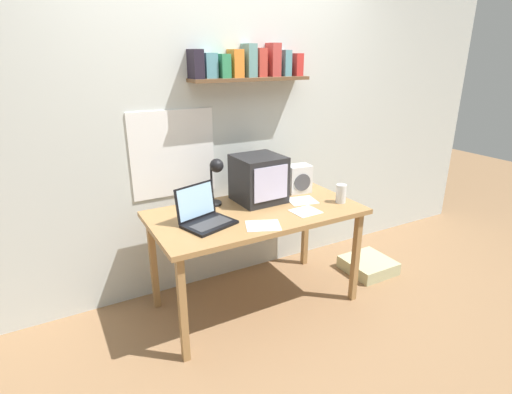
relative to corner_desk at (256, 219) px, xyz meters
name	(u,v)px	position (x,y,z in m)	size (l,w,h in m)	color
ground_plane	(256,302)	(0.00, 0.00, -0.69)	(12.00, 12.00, 0.00)	#906B49
back_wall	(223,121)	(0.00, 0.53, 0.62)	(5.60, 0.24, 2.60)	silver
corner_desk	(256,219)	(0.00, 0.00, 0.00)	(1.47, 0.77, 0.76)	#A27847
crt_monitor	(259,179)	(0.11, 0.17, 0.24)	(0.35, 0.35, 0.34)	#232326
laptop	(203,214)	(-0.41, -0.03, 0.13)	(0.37, 0.34, 0.25)	black
desk_lamp	(215,175)	(-0.21, 0.22, 0.30)	(0.14, 0.17, 0.35)	black
juice_glass	(341,194)	(0.63, -0.16, 0.13)	(0.07, 0.07, 0.14)	white
space_heater	(299,179)	(0.49, 0.19, 0.18)	(0.20, 0.16, 0.22)	white
loose_paper_near_laptop	(306,211)	(0.29, -0.19, 0.07)	(0.19, 0.18, 0.00)	white
loose_paper_near_monitor	(263,226)	(-0.09, -0.26, 0.07)	(0.27, 0.25, 0.00)	white
open_notebook	(302,201)	(0.39, 0.00, 0.07)	(0.23, 0.22, 0.00)	white
floor_cushion	(368,265)	(1.08, -0.06, -0.64)	(0.38, 0.38, 0.11)	#BCBC8D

